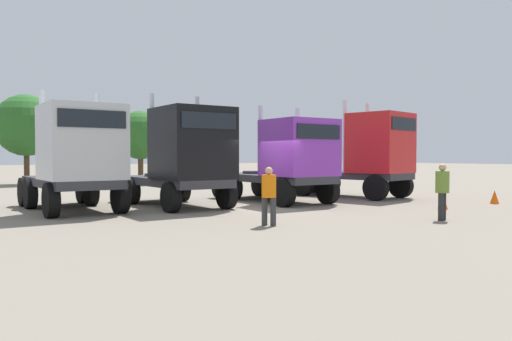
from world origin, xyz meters
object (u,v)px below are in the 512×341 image
Objects in this scene: semi_truck_red at (366,155)px; visitor_in_hivis at (269,192)px; semi_truck_silver at (77,156)px; traffic_cone_mid at (443,201)px; semi_truck_black at (185,156)px; visitor_with_camera at (442,188)px; semi_truck_purple at (288,160)px; traffic_cone_near at (495,197)px.

semi_truck_red is 10.53m from visitor_in_hivis.
traffic_cone_mid is (11.44, -5.85, -1.62)m from semi_truck_silver.
semi_truck_silver is 0.86× the size of semi_truck_red.
semi_truck_black reaches higher than visitor_in_hivis.
semi_truck_silver is 11.86m from visitor_with_camera.
visitor_with_camera is (5.09, -7.35, -0.94)m from semi_truck_black.
semi_truck_red reaches higher than semi_truck_purple.
visitor_in_hivis is at bearing -2.61° from semi_truck_black.
visitor_with_camera reaches higher than visitor_in_hivis.
semi_truck_black is at bearing 79.46° from semi_truck_silver.
semi_truck_black is at bearing 64.35° from visitor_in_hivis.
traffic_cone_near is at bearing 63.15° from semi_truck_black.
semi_truck_black reaches higher than traffic_cone_near.
semi_truck_red is (8.94, -0.15, 0.05)m from semi_truck_black.
semi_truck_purple is at bearing 81.62° from semi_truck_black.
semi_truck_purple reaches higher than traffic_cone_mid.
traffic_cone_mid is at bearing -175.34° from traffic_cone_near.
traffic_cone_near is at bearing 67.06° from semi_truck_silver.
semi_truck_black is 8.99m from visitor_with_camera.
semi_truck_red reaches higher than visitor_with_camera.
semi_truck_red is at bearing 76.70° from traffic_cone_mid.
semi_truck_silver is 7.28m from visitor_in_hivis.
semi_truck_black is 0.91× the size of semi_truck_red.
visitor_with_camera is at bearing -44.37° from visitor_in_hivis.
semi_truck_red is 11.48× the size of traffic_cone_mid.
traffic_cone_near is (11.24, 0.60, -0.66)m from visitor_in_hivis.
semi_truck_red reaches higher than visitor_in_hivis.
semi_truck_red is at bearing 5.85° from visitor_in_hivis.
semi_truck_silver is at bearing 152.90° from traffic_cone_mid.
semi_truck_purple reaches higher than visitor_with_camera.
semi_truck_black is 10.41× the size of traffic_cone_mid.
traffic_cone_mid is at bearing 32.23° from semi_truck_purple.
semi_truck_silver reaches higher than visitor_with_camera.
semi_truck_black reaches higher than visitor_with_camera.
semi_truck_red is at bearing 91.25° from semi_truck_purple.
semi_truck_silver reaches higher than visitor_in_hivis.
traffic_cone_near is (11.25, -5.04, -1.65)m from semi_truck_black.
visitor_with_camera reaches higher than traffic_cone_near.
semi_truck_silver is 3.77m from semi_truck_black.
visitor_with_camera is at bearing -42.30° from semi_truck_red.
semi_truck_purple is 3.62× the size of visitor_with_camera.
semi_truck_black is at bearing 11.25° from visitor_with_camera.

